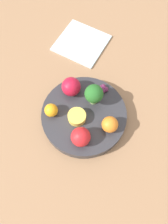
{
  "coord_description": "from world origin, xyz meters",
  "views": [
    {
      "loc": [
        0.22,
        0.03,
        0.58
      ],
      "look_at": [
        0.0,
        0.0,
        0.06
      ],
      "focal_mm": 35.0,
      "sensor_mm": 36.0,
      "label": 1
    }
  ],
  "objects": [
    {
      "name": "table_surface",
      "position": [
        0.0,
        0.0,
        0.01
      ],
      "size": [
        1.2,
        1.2,
        0.02
      ],
      "color": "#936D4C",
      "rests_on": "ground_plane"
    },
    {
      "name": "broccoli",
      "position": [
        -0.04,
        0.02,
        0.09
      ],
      "size": [
        0.05,
        0.05,
        0.07
      ],
      "color": "#8CB76B",
      "rests_on": "bowl"
    },
    {
      "name": "grape_cluster",
      "position": [
        -0.08,
        0.04,
        0.06
      ],
      "size": [
        0.03,
        0.03,
        0.01
      ],
      "color": "#5B1E42",
      "rests_on": "bowl"
    },
    {
      "name": "small_cup",
      "position": [
        0.02,
        -0.02,
        0.06
      ],
      "size": [
        0.05,
        0.05,
        0.02
      ],
      "color": "#F4CC4C",
      "rests_on": "bowl"
    },
    {
      "name": "napkin",
      "position": [
        -0.26,
        -0.04,
        0.02
      ],
      "size": [
        0.19,
        0.19,
        0.01
      ],
      "color": "silver",
      "rests_on": "table_surface"
    },
    {
      "name": "orange_back",
      "position": [
        0.03,
        0.07,
        0.07
      ],
      "size": [
        0.04,
        0.04,
        0.04
      ],
      "color": "orange",
      "rests_on": "bowl"
    },
    {
      "name": "bowl",
      "position": [
        0.0,
        0.0,
        0.04
      ],
      "size": [
        0.23,
        0.23,
        0.03
      ],
      "color": "#2D2D33",
      "rests_on": "table_surface"
    },
    {
      "name": "ground_plane",
      "position": [
        0.0,
        0.0,
        0.0
      ],
      "size": [
        6.0,
        6.0,
        0.0
      ],
      "primitive_type": "plane",
      "color": "gray"
    },
    {
      "name": "apple_green",
      "position": [
        -0.06,
        -0.04,
        0.08
      ],
      "size": [
        0.05,
        0.05,
        0.05
      ],
      "color": "#B7142D",
      "rests_on": "bowl"
    },
    {
      "name": "orange_front",
      "position": [
        0.01,
        -0.08,
        0.07
      ],
      "size": [
        0.03,
        0.03,
        0.03
      ],
      "color": "orange",
      "rests_on": "bowl"
    },
    {
      "name": "apple_red",
      "position": [
        0.07,
        0.0,
        0.08
      ],
      "size": [
        0.05,
        0.05,
        0.05
      ],
      "color": "red",
      "rests_on": "bowl"
    }
  ]
}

